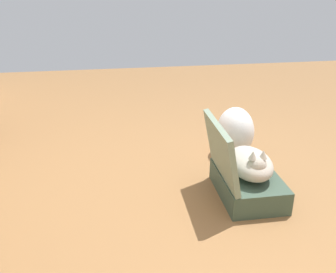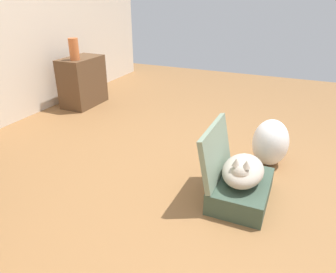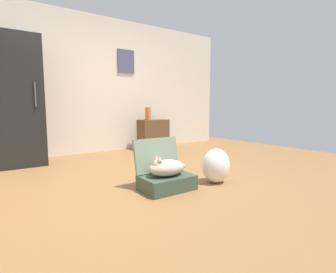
# 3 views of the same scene
# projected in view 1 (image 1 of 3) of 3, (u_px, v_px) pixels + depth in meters

# --- Properties ---
(ground_plane) EXTENTS (7.68, 7.68, 0.00)m
(ground_plane) POSITION_uv_depth(u_px,v_px,m) (175.00, 200.00, 2.51)
(ground_plane) COLOR olive
(ground_plane) RESTS_ON ground
(suitcase_base) EXTENTS (0.55, 0.38, 0.16)m
(suitcase_base) POSITION_uv_depth(u_px,v_px,m) (248.00, 185.00, 2.54)
(suitcase_base) COLOR #384C3D
(suitcase_base) RESTS_ON ground
(suitcase_lid) EXTENTS (0.55, 0.11, 0.38)m
(suitcase_lid) POSITION_uv_depth(u_px,v_px,m) (221.00, 151.00, 2.41)
(suitcase_lid) COLOR gray
(suitcase_lid) RESTS_ON suitcase_base
(cat) EXTENTS (0.50, 0.28, 0.23)m
(cat) POSITION_uv_depth(u_px,v_px,m) (250.00, 163.00, 2.47)
(cat) COLOR #B2A899
(cat) RESTS_ON suitcase_base
(plastic_bag_white) EXTENTS (0.34, 0.30, 0.40)m
(plastic_bag_white) POSITION_uv_depth(u_px,v_px,m) (235.00, 131.00, 3.08)
(plastic_bag_white) COLOR white
(plastic_bag_white) RESTS_ON ground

